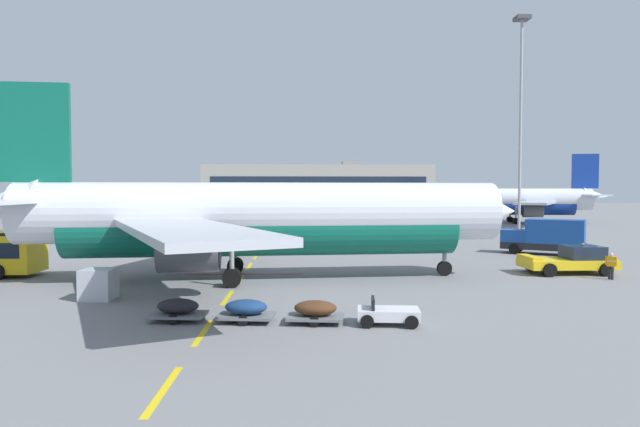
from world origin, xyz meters
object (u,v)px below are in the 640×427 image
ground_crew_worker (611,264)px  airliner_mid_left (505,201)px  airliner_foreground (256,218)px  baggage_train (281,310)px  uld_cargo_container (99,284)px  apron_light_mast_far (521,101)px  fuel_service_truck (546,236)px  pushback_tug (570,260)px

ground_crew_worker → airliner_mid_left: bearing=75.2°
airliner_foreground → airliner_mid_left: 70.83m
airliner_foreground → baggage_train: size_ratio=2.98×
airliner_foreground → baggage_train: 12.23m
airliner_foreground → airliner_mid_left: size_ratio=1.02×
uld_cargo_container → apron_light_mast_far: size_ratio=0.06×
fuel_service_truck → baggage_train: bearing=-132.9°
uld_cargo_container → apron_light_mast_far: bearing=46.7°
airliner_foreground → uld_cargo_container: size_ratio=20.92×
baggage_train → ground_crew_worker: size_ratio=6.83×
fuel_service_truck → ground_crew_worker: size_ratio=4.23×
airliner_mid_left → fuel_service_truck: (-13.90, -46.60, -2.24)m
airliner_mid_left → uld_cargo_container: size_ratio=20.50×
pushback_tug → ground_crew_worker: size_ratio=3.55×
baggage_train → ground_crew_worker: ground_crew_worker is taller
airliner_foreground → airliner_mid_left: bearing=57.0°
fuel_service_truck → baggage_train: (-22.65, -24.37, -1.11)m
apron_light_mast_far → baggage_train: bearing=-122.1°
airliner_foreground → uld_cargo_container: 10.37m
airliner_mid_left → fuel_service_truck: 48.68m
fuel_service_truck → uld_cargo_container: bearing=-149.5°
airliner_foreground → baggage_train: bearing=-80.0°
airliner_mid_left → baggage_train: bearing=-117.2°
pushback_tug → uld_cargo_container: pushback_tug is taller
baggage_train → ground_crew_worker: 23.25m
apron_light_mast_far → fuel_service_truck: bearing=-106.5°
airliner_mid_left → ground_crew_worker: size_ratio=19.96×
pushback_tug → apron_light_mast_far: 38.53m
pushback_tug → fuel_service_truck: fuel_service_truck is taller
ground_crew_worker → fuel_service_truck: bearing=81.6°
baggage_train → apron_light_mast_far: (29.30, 46.75, 16.70)m
pushback_tug → apron_light_mast_far: bearing=73.4°
apron_light_mast_far → ground_crew_worker: bearing=-103.5°
baggage_train → apron_light_mast_far: bearing=57.9°
pushback_tug → airliner_mid_left: size_ratio=0.18×
ground_crew_worker → apron_light_mast_far: apron_light_mast_far is taller
airliner_foreground → uld_cargo_container: (-7.66, -6.24, -3.15)m
pushback_tug → uld_cargo_container: bearing=-164.6°
pushback_tug → airliner_foreground: bearing=-175.3°
airliner_foreground → pushback_tug: bearing=4.7°
pushback_tug → uld_cargo_container: size_ratio=3.64×
airliner_mid_left → baggage_train: airliner_mid_left is taller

